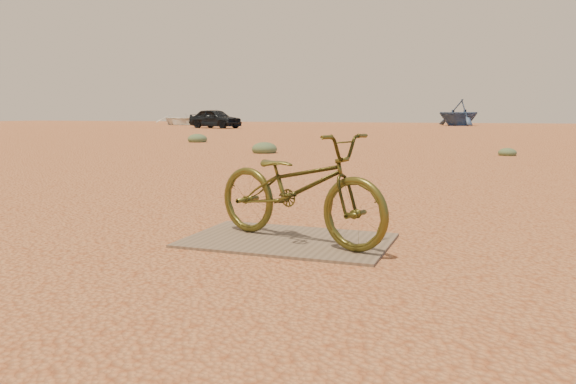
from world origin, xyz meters
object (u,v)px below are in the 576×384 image
(car, at_px, (215,118))
(boat_far_left, at_px, (459,112))
(plywood_board, at_px, (288,240))
(boat_near_left, at_px, (179,119))
(bicycle, at_px, (298,187))

(car, xyz_separation_m, boat_far_left, (15.64, 13.73, 0.43))
(boat_far_left, bearing_deg, car, -96.28)
(plywood_board, height_order, car, car)
(plywood_board, relative_size, car, 0.41)
(car, bearing_deg, plywood_board, -136.88)
(boat_near_left, bearing_deg, boat_far_left, -32.73)
(bicycle, xyz_separation_m, boat_far_left, (-1.47, 45.14, 0.65))
(bicycle, bearing_deg, car, 48.15)
(boat_near_left, relative_size, boat_far_left, 1.17)
(plywood_board, distance_m, boat_near_left, 47.24)
(bicycle, distance_m, boat_near_left, 47.32)
(car, relative_size, boat_far_left, 0.94)
(car, distance_m, boat_near_left, 11.86)
(car, bearing_deg, bicycle, -136.77)
(plywood_board, bearing_deg, car, 118.47)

